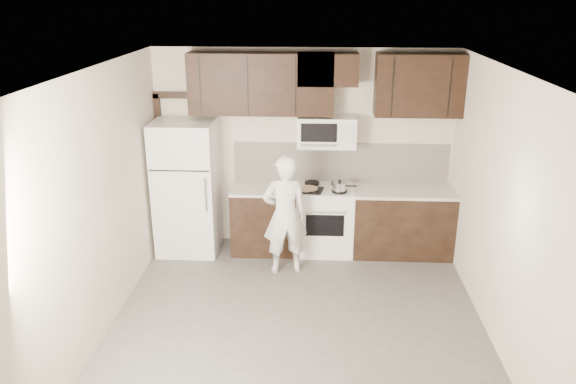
# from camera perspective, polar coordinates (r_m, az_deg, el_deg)

# --- Properties ---
(floor) EXTENTS (4.50, 4.50, 0.00)m
(floor) POSITION_cam_1_polar(r_m,az_deg,el_deg) (6.13, 0.92, -13.76)
(floor) COLOR #514F4C
(floor) RESTS_ON ground
(back_wall) EXTENTS (4.00, 0.00, 4.00)m
(back_wall) POSITION_cam_1_polar(r_m,az_deg,el_deg) (7.63, 1.61, 4.34)
(back_wall) COLOR #BEB6A1
(back_wall) RESTS_ON ground
(ceiling) EXTENTS (4.50, 4.50, 0.00)m
(ceiling) POSITION_cam_1_polar(r_m,az_deg,el_deg) (5.15, 1.08, 12.12)
(ceiling) COLOR white
(ceiling) RESTS_ON back_wall
(counter_run) EXTENTS (2.95, 0.64, 0.91)m
(counter_run) POSITION_cam_1_polar(r_m,az_deg,el_deg) (7.64, 6.02, -2.85)
(counter_run) COLOR black
(counter_run) RESTS_ON floor
(stove) EXTENTS (0.76, 0.66, 0.94)m
(stove) POSITION_cam_1_polar(r_m,az_deg,el_deg) (7.63, 3.74, -2.78)
(stove) COLOR white
(stove) RESTS_ON floor
(backsplash) EXTENTS (2.90, 0.02, 0.54)m
(backsplash) POSITION_cam_1_polar(r_m,az_deg,el_deg) (7.67, 5.34, 3.03)
(backsplash) COLOR silver
(backsplash) RESTS_ON counter_run
(upper_cabinets) EXTENTS (3.48, 0.35, 0.78)m
(upper_cabinets) POSITION_cam_1_polar(r_m,az_deg,el_deg) (7.26, 3.32, 11.05)
(upper_cabinets) COLOR black
(upper_cabinets) RESTS_ON back_wall
(microwave) EXTENTS (0.76, 0.42, 0.40)m
(microwave) POSITION_cam_1_polar(r_m,az_deg,el_deg) (7.36, 3.94, 6.15)
(microwave) COLOR white
(microwave) RESTS_ON upper_cabinets
(refrigerator) EXTENTS (0.80, 0.76, 1.80)m
(refrigerator) POSITION_cam_1_polar(r_m,az_deg,el_deg) (7.62, -10.23, 0.45)
(refrigerator) COLOR white
(refrigerator) RESTS_ON floor
(door_trim) EXTENTS (0.50, 0.08, 2.12)m
(door_trim) POSITION_cam_1_polar(r_m,az_deg,el_deg) (7.90, -12.49, 3.65)
(door_trim) COLOR black
(door_trim) RESTS_ON floor
(saucepan) EXTENTS (0.31, 0.18, 0.17)m
(saucepan) POSITION_cam_1_polar(r_m,az_deg,el_deg) (7.31, 5.27, 0.50)
(saucepan) COLOR silver
(saucepan) RESTS_ON stove
(baking_tray) EXTENTS (0.42, 0.35, 0.02)m
(baking_tray) POSITION_cam_1_polar(r_m,az_deg,el_deg) (7.35, 2.05, 0.22)
(baking_tray) COLOR black
(baking_tray) RESTS_ON counter_run
(pizza) EXTENTS (0.30, 0.30, 0.02)m
(pizza) POSITION_cam_1_polar(r_m,az_deg,el_deg) (7.35, 2.05, 0.35)
(pizza) COLOR #D5B78E
(pizza) RESTS_ON baking_tray
(person) EXTENTS (0.63, 0.48, 1.53)m
(person) POSITION_cam_1_polar(r_m,az_deg,el_deg) (6.94, -0.31, -2.34)
(person) COLOR white
(person) RESTS_ON floor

